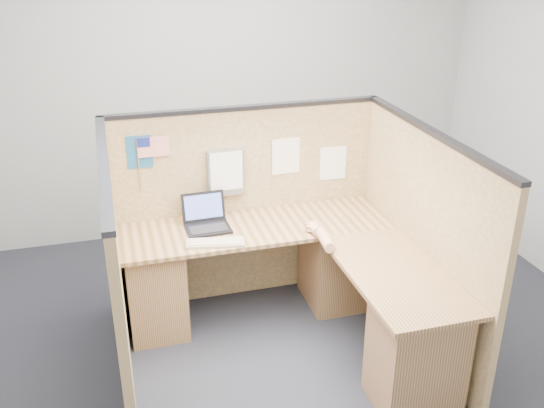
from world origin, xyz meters
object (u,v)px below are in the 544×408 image
object	(u,v)px
laptop	(206,219)
mouse	(313,229)
keyboard	(215,243)
l_desk	(297,290)

from	to	relation	value
laptop	mouse	xyz separation A→B (m)	(0.70, -0.29, -0.03)
laptop	keyboard	distance (m)	0.29
mouse	laptop	bearing A→B (deg)	157.58
l_desk	laptop	size ratio (longest dim) A/B	6.15
l_desk	mouse	world-z (taller)	mouse
laptop	mouse	size ratio (longest dim) A/B	2.88
laptop	keyboard	xyz separation A→B (m)	(0.01, -0.29, -0.04)
mouse	keyboard	bearing A→B (deg)	180.00
l_desk	laptop	world-z (taller)	laptop
laptop	mouse	bearing A→B (deg)	-24.31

